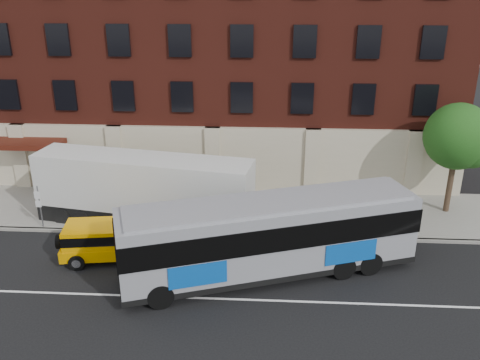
# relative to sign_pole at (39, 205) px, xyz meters

# --- Properties ---
(ground) EXTENTS (120.00, 120.00, 0.00)m
(ground) POSITION_rel_sign_pole_xyz_m (8.50, -6.15, -1.45)
(ground) COLOR black
(ground) RESTS_ON ground
(sidewalk) EXTENTS (60.00, 6.00, 0.15)m
(sidewalk) POSITION_rel_sign_pole_xyz_m (8.50, 2.85, -1.38)
(sidewalk) COLOR gray
(sidewalk) RESTS_ON ground
(kerb) EXTENTS (60.00, 0.25, 0.15)m
(kerb) POSITION_rel_sign_pole_xyz_m (8.50, -0.15, -1.38)
(kerb) COLOR gray
(kerb) RESTS_ON ground
(lane_line) EXTENTS (60.00, 0.12, 0.01)m
(lane_line) POSITION_rel_sign_pole_xyz_m (8.50, -5.65, -1.45)
(lane_line) COLOR white
(lane_line) RESTS_ON ground
(building) EXTENTS (30.00, 12.10, 15.00)m
(building) POSITION_rel_sign_pole_xyz_m (8.49, 10.77, 6.13)
(building) COLOR #591E15
(building) RESTS_ON sidewalk
(sign_pole) EXTENTS (0.30, 0.20, 2.50)m
(sign_pole) POSITION_rel_sign_pole_xyz_m (0.00, 0.00, 0.00)
(sign_pole) COLOR slate
(sign_pole) RESTS_ON ground
(street_tree) EXTENTS (3.60, 3.60, 6.20)m
(street_tree) POSITION_rel_sign_pole_xyz_m (22.04, 3.34, 2.96)
(street_tree) COLOR #36271B
(street_tree) RESTS_ON sidewalk
(city_bus) EXTENTS (13.42, 6.95, 3.62)m
(city_bus) POSITION_rel_sign_pole_xyz_m (12.01, -3.57, 0.55)
(city_bus) COLOR gray
(city_bus) RESTS_ON ground
(yellow_suv) EXTENTS (4.81, 2.55, 1.80)m
(yellow_suv) POSITION_rel_sign_pole_xyz_m (4.28, -2.69, -0.42)
(yellow_suv) COLOR #FAA500
(yellow_suv) RESTS_ON ground
(shipping_container) EXTENTS (11.80, 4.33, 3.86)m
(shipping_container) POSITION_rel_sign_pole_xyz_m (5.32, 0.96, 0.46)
(shipping_container) COLOR black
(shipping_container) RESTS_ON ground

